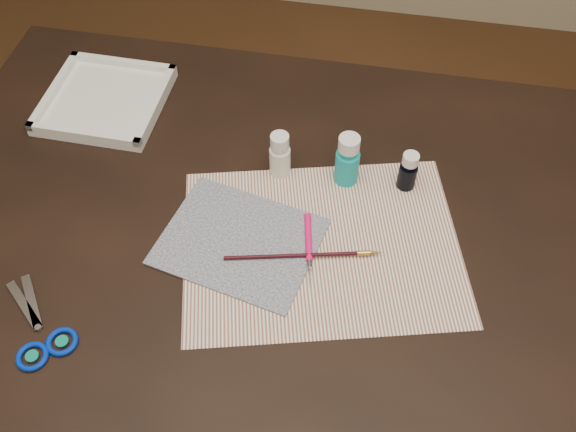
% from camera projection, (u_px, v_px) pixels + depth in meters
% --- Properties ---
extents(ground, '(3.50, 3.50, 0.02)m').
position_uv_depth(ground, '(288.00, 409.00, 1.64)').
color(ground, '#422614').
rests_on(ground, ground).
extents(table, '(1.30, 0.90, 0.75)m').
position_uv_depth(table, '(288.00, 340.00, 1.34)').
color(table, black).
rests_on(table, ground).
extents(paper, '(0.51, 0.44, 0.00)m').
position_uv_depth(paper, '(322.00, 245.00, 1.03)').
color(paper, white).
rests_on(paper, table).
extents(canvas, '(0.28, 0.24, 0.00)m').
position_uv_depth(canvas, '(239.00, 241.00, 1.03)').
color(canvas, '#101833').
rests_on(canvas, paper).
extents(paint_bottle_white, '(0.05, 0.05, 0.09)m').
position_uv_depth(paint_bottle_white, '(280.00, 155.00, 1.09)').
color(paint_bottle_white, white).
rests_on(paint_bottle_white, table).
extents(paint_bottle_cyan, '(0.04, 0.04, 0.10)m').
position_uv_depth(paint_bottle_cyan, '(347.00, 160.00, 1.08)').
color(paint_bottle_cyan, '#12A2AD').
rests_on(paint_bottle_cyan, table).
extents(paint_bottle_navy, '(0.04, 0.04, 0.08)m').
position_uv_depth(paint_bottle_navy, '(408.00, 171.00, 1.08)').
color(paint_bottle_navy, black).
rests_on(paint_bottle_navy, table).
extents(paintbrush, '(0.25, 0.06, 0.01)m').
position_uv_depth(paintbrush, '(304.00, 255.00, 1.01)').
color(paintbrush, black).
rests_on(paintbrush, canvas).
extents(craft_knife, '(0.04, 0.14, 0.01)m').
position_uv_depth(craft_knife, '(309.00, 249.00, 1.02)').
color(craft_knife, '#FF0F70').
rests_on(craft_knife, paper).
extents(scissors, '(0.20, 0.19, 0.01)m').
position_uv_depth(scissors, '(30.00, 321.00, 0.94)').
color(scissors, silver).
rests_on(scissors, table).
extents(palette_tray, '(0.22, 0.22, 0.03)m').
position_uv_depth(palette_tray, '(105.00, 99.00, 1.22)').
color(palette_tray, white).
rests_on(palette_tray, table).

